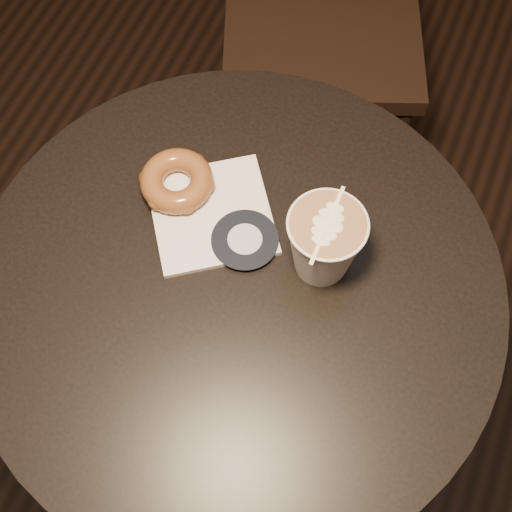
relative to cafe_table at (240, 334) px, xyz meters
name	(u,v)px	position (x,y,z in m)	size (l,w,h in m)	color
cafe_table	(240,334)	(0.00, 0.00, 0.00)	(0.70, 0.70, 0.75)	black
pastry_bag	(212,214)	(-0.07, 0.08, 0.20)	(0.16, 0.16, 0.01)	white
doughnut	(177,181)	(-0.13, 0.10, 0.22)	(0.10, 0.10, 0.03)	brown
latte_cup	(324,244)	(0.09, 0.07, 0.25)	(0.10, 0.10, 0.11)	silver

